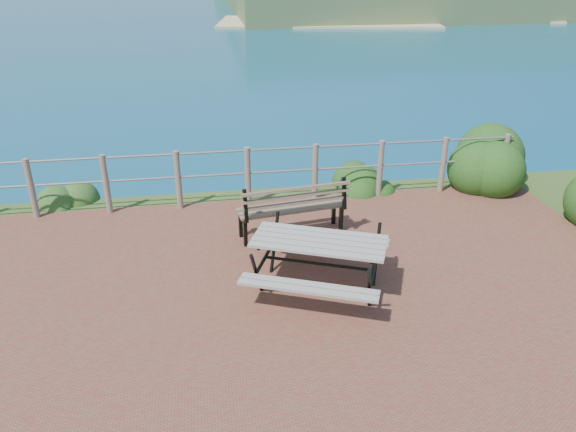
# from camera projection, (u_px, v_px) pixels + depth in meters

# --- Properties ---
(ground) EXTENTS (10.00, 7.00, 0.12)m
(ground) POSITION_uv_depth(u_px,v_px,m) (275.00, 320.00, 6.63)
(ground) COLOR brown
(ground) RESTS_ON ground
(safety_railing) EXTENTS (9.40, 0.10, 1.00)m
(safety_railing) POSITION_uv_depth(u_px,v_px,m) (248.00, 173.00, 9.37)
(safety_railing) COLOR #6B5B4C
(safety_railing) RESTS_ON ground
(picnic_table) EXTENTS (1.78, 1.34, 0.70)m
(picnic_table) POSITION_uv_depth(u_px,v_px,m) (319.00, 259.00, 7.04)
(picnic_table) COLOR gray
(picnic_table) RESTS_ON ground
(park_bench) EXTENTS (1.67, 0.64, 0.92)m
(park_bench) POSITION_uv_depth(u_px,v_px,m) (291.00, 199.00, 8.33)
(park_bench) COLOR brown
(park_bench) RESTS_ON ground
(shrub_right_edge) EXTENTS (1.25, 1.25, 1.78)m
(shrub_right_edge) POSITION_uv_depth(u_px,v_px,m) (488.00, 184.00, 10.42)
(shrub_right_edge) COLOR #173D12
(shrub_right_edge) RESTS_ON ground
(shrub_lip_west) EXTENTS (0.78, 0.78, 0.52)m
(shrub_lip_west) POSITION_uv_depth(u_px,v_px,m) (64.00, 202.00, 9.69)
(shrub_lip_west) COLOR #2F5821
(shrub_lip_west) RESTS_ON ground
(shrub_lip_east) EXTENTS (0.88, 0.88, 0.66)m
(shrub_lip_east) POSITION_uv_depth(u_px,v_px,m) (363.00, 187.00, 10.31)
(shrub_lip_east) COLOR #173D12
(shrub_lip_east) RESTS_ON ground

